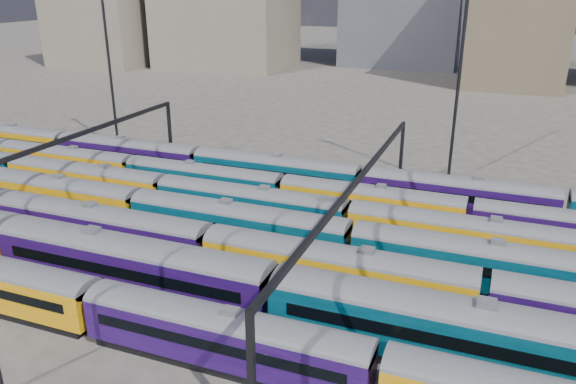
% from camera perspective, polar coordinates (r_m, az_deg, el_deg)
% --- Properties ---
extents(ground, '(500.00, 500.00, 0.00)m').
position_cam_1_polar(ground, '(50.34, -4.48, -5.86)').
color(ground, '#47413C').
rests_on(ground, ground).
extents(rake_0, '(114.25, 2.79, 4.68)m').
position_cam_1_polar(rake_0, '(40.09, -19.07, -10.48)').
color(rake_0, black).
rests_on(rake_0, ground).
extents(rake_1, '(159.63, 3.33, 5.63)m').
position_cam_1_polar(rake_1, '(43.57, -15.67, -6.72)').
color(rake_1, black).
rests_on(rake_1, ground).
extents(rake_2, '(104.27, 3.05, 5.14)m').
position_cam_1_polar(rake_2, '(51.06, -18.42, -3.18)').
color(rake_2, black).
rests_on(rake_2, ground).
extents(rake_3, '(123.56, 3.01, 5.07)m').
position_cam_1_polar(rake_3, '(54.54, -14.99, -1.32)').
color(rake_3, black).
rests_on(rake_3, ground).
extents(rake_4, '(116.63, 2.85, 4.78)m').
position_cam_1_polar(rake_4, '(58.67, -12.57, 0.31)').
color(rake_4, black).
rests_on(rake_4, ground).
extents(rake_5, '(129.62, 2.71, 4.55)m').
position_cam_1_polar(rake_5, '(55.37, 8.38, -0.78)').
color(rake_5, black).
rests_on(rake_5, ground).
extents(rake_6, '(98.59, 2.89, 4.86)m').
position_cam_1_polar(rake_6, '(63.26, -1.33, 2.35)').
color(rake_6, black).
rests_on(rake_6, ground).
extents(gantry_1, '(0.35, 40.35, 8.03)m').
position_cam_1_polar(gantry_1, '(58.90, -22.57, 3.66)').
color(gantry_1, black).
rests_on(gantry_1, ground).
extents(gantry_2, '(0.35, 40.35, 8.03)m').
position_cam_1_polar(gantry_2, '(44.48, 7.00, -0.08)').
color(gantry_2, black).
rests_on(gantry_2, ground).
extents(mast_1, '(1.40, 0.50, 25.60)m').
position_cam_1_polar(mast_1, '(80.36, -17.86, 13.68)').
color(mast_1, black).
rests_on(mast_1, ground).
extents(mast_3, '(1.40, 0.50, 25.60)m').
position_cam_1_polar(mast_3, '(65.19, 17.12, 12.33)').
color(mast_3, black).
rests_on(mast_3, ground).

